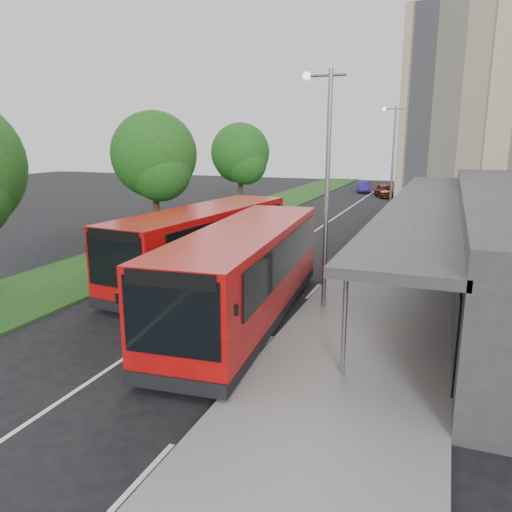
{
  "coord_description": "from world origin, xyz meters",
  "views": [
    {
      "loc": [
        8.05,
        -14.63,
        5.97
      ],
      "look_at": [
        1.24,
        3.0,
        1.5
      ],
      "focal_mm": 35.0,
      "sensor_mm": 36.0,
      "label": 1
    }
  ],
  "objects_px": {
    "litter_bin": "(388,255)",
    "lamp_post_far": "(392,157)",
    "lamp_post_near": "(325,176)",
    "bus_second": "(204,244)",
    "tree_far": "(240,157)",
    "bollard": "(397,223)",
    "car_far": "(363,187)",
    "tree_mid": "(155,160)",
    "bus_main": "(245,274)",
    "car_near": "(385,191)"
  },
  "relations": [
    {
      "from": "tree_mid",
      "to": "bus_second",
      "type": "height_order",
      "value": "tree_mid"
    },
    {
      "from": "tree_mid",
      "to": "car_near",
      "type": "bearing_deg",
      "value": 73.26
    },
    {
      "from": "bus_second",
      "to": "bus_main",
      "type": "bearing_deg",
      "value": -42.29
    },
    {
      "from": "tree_mid",
      "to": "litter_bin",
      "type": "distance_m",
      "value": 13.3
    },
    {
      "from": "bus_second",
      "to": "bollard",
      "type": "relative_size",
      "value": 12.39
    },
    {
      "from": "bus_second",
      "to": "car_far",
      "type": "xyz_separation_m",
      "value": [
        0.5,
        38.67,
        -0.97
      ]
    },
    {
      "from": "tree_far",
      "to": "car_far",
      "type": "xyz_separation_m",
      "value": [
        5.97,
        21.59,
        -4.0
      ]
    },
    {
      "from": "tree_mid",
      "to": "lamp_post_far",
      "type": "bearing_deg",
      "value": 49.32
    },
    {
      "from": "litter_bin",
      "to": "car_far",
      "type": "relative_size",
      "value": 0.27
    },
    {
      "from": "tree_far",
      "to": "litter_bin",
      "type": "bearing_deg",
      "value": -44.06
    },
    {
      "from": "bus_second",
      "to": "car_near",
      "type": "height_order",
      "value": "bus_second"
    },
    {
      "from": "lamp_post_near",
      "to": "bus_main",
      "type": "distance_m",
      "value": 4.24
    },
    {
      "from": "tree_mid",
      "to": "lamp_post_near",
      "type": "xyz_separation_m",
      "value": [
        11.13,
        -7.05,
        -0.09
      ]
    },
    {
      "from": "bus_main",
      "to": "car_near",
      "type": "distance_m",
      "value": 38.52
    },
    {
      "from": "tree_far",
      "to": "bollard",
      "type": "bearing_deg",
      "value": -10.8
    },
    {
      "from": "bus_main",
      "to": "bollard",
      "type": "height_order",
      "value": "bus_main"
    },
    {
      "from": "lamp_post_far",
      "to": "litter_bin",
      "type": "xyz_separation_m",
      "value": [
        1.5,
        -13.17,
        -4.07
      ]
    },
    {
      "from": "bollard",
      "to": "car_far",
      "type": "bearing_deg",
      "value": 104.28
    },
    {
      "from": "lamp_post_near",
      "to": "bus_second",
      "type": "bearing_deg",
      "value": 160.73
    },
    {
      "from": "lamp_post_near",
      "to": "car_far",
      "type": "bearing_deg",
      "value": 97.23
    },
    {
      "from": "lamp_post_near",
      "to": "litter_bin",
      "type": "bearing_deg",
      "value": 77.59
    },
    {
      "from": "tree_far",
      "to": "lamp_post_near",
      "type": "height_order",
      "value": "lamp_post_near"
    },
    {
      "from": "bollard",
      "to": "car_far",
      "type": "distance_m",
      "value": 24.65
    },
    {
      "from": "lamp_post_far",
      "to": "litter_bin",
      "type": "distance_m",
      "value": 13.87
    },
    {
      "from": "tree_mid",
      "to": "litter_bin",
      "type": "bearing_deg",
      "value": -1.02
    },
    {
      "from": "bus_main",
      "to": "bollard",
      "type": "relative_size",
      "value": 12.65
    },
    {
      "from": "tree_mid",
      "to": "litter_bin",
      "type": "relative_size",
      "value": 7.46
    },
    {
      "from": "litter_bin",
      "to": "lamp_post_far",
      "type": "bearing_deg",
      "value": 96.51
    },
    {
      "from": "tree_far",
      "to": "bus_second",
      "type": "height_order",
      "value": "tree_far"
    },
    {
      "from": "lamp_post_far",
      "to": "bollard",
      "type": "bearing_deg",
      "value": -74.09
    },
    {
      "from": "bus_second",
      "to": "car_far",
      "type": "height_order",
      "value": "bus_second"
    },
    {
      "from": "lamp_post_far",
      "to": "car_far",
      "type": "height_order",
      "value": "lamp_post_far"
    },
    {
      "from": "tree_mid",
      "to": "bus_second",
      "type": "relative_size",
      "value": 0.67
    },
    {
      "from": "tree_mid",
      "to": "car_far",
      "type": "xyz_separation_m",
      "value": [
        5.97,
        33.59,
        -4.19
      ]
    },
    {
      "from": "tree_mid",
      "to": "bus_main",
      "type": "xyz_separation_m",
      "value": [
        9.02,
        -9.03,
        -3.19
      ]
    },
    {
      "from": "lamp_post_near",
      "to": "car_far",
      "type": "distance_m",
      "value": 41.17
    },
    {
      "from": "bus_second",
      "to": "bollard",
      "type": "distance_m",
      "value": 16.21
    },
    {
      "from": "lamp_post_far",
      "to": "tree_far",
      "type": "bearing_deg",
      "value": -175.13
    },
    {
      "from": "tree_far",
      "to": "lamp_post_far",
      "type": "xyz_separation_m",
      "value": [
        11.13,
        0.95,
        0.1
      ]
    },
    {
      "from": "tree_mid",
      "to": "lamp_post_near",
      "type": "height_order",
      "value": "lamp_post_near"
    },
    {
      "from": "lamp_post_near",
      "to": "car_far",
      "type": "relative_size",
      "value": 2.15
    },
    {
      "from": "tree_far",
      "to": "lamp_post_far",
      "type": "bearing_deg",
      "value": 4.87
    },
    {
      "from": "tree_mid",
      "to": "car_far",
      "type": "bearing_deg",
      "value": 79.92
    },
    {
      "from": "lamp_post_near",
      "to": "bus_second",
      "type": "xyz_separation_m",
      "value": [
        -5.65,
        1.98,
        -3.14
      ]
    },
    {
      "from": "lamp_post_near",
      "to": "car_near",
      "type": "distance_m",
      "value": 36.82
    },
    {
      "from": "litter_bin",
      "to": "tree_far",
      "type": "bearing_deg",
      "value": 135.94
    },
    {
      "from": "bus_main",
      "to": "tree_far",
      "type": "bearing_deg",
      "value": 108.45
    },
    {
      "from": "litter_bin",
      "to": "car_far",
      "type": "height_order",
      "value": "car_far"
    },
    {
      "from": "car_far",
      "to": "car_near",
      "type": "bearing_deg",
      "value": -68.5
    },
    {
      "from": "bollard",
      "to": "car_near",
      "type": "height_order",
      "value": "car_near"
    }
  ]
}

